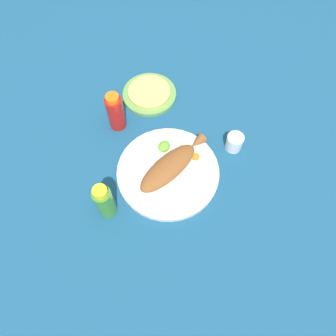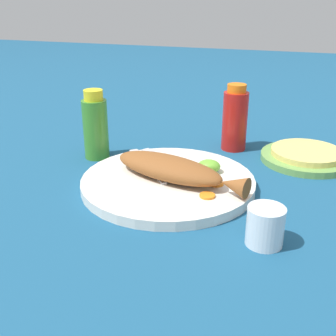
% 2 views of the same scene
% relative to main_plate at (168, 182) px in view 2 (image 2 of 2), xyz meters
% --- Properties ---
extents(ground_plane, '(4.00, 4.00, 0.00)m').
position_rel_main_plate_xyz_m(ground_plane, '(0.00, 0.00, -0.01)').
color(ground_plane, navy).
extents(main_plate, '(0.32, 0.32, 0.02)m').
position_rel_main_plate_xyz_m(main_plate, '(0.00, 0.00, 0.00)').
color(main_plate, silver).
rests_on(main_plate, ground_plane).
extents(fried_fish, '(0.27, 0.14, 0.04)m').
position_rel_main_plate_xyz_m(fried_fish, '(-0.01, 0.00, 0.03)').
color(fried_fish, brown).
rests_on(fried_fish, main_plate).
extents(fork_near, '(0.13, 0.15, 0.00)m').
position_rel_main_plate_xyz_m(fork_near, '(0.07, -0.05, 0.01)').
color(fork_near, silver).
rests_on(fork_near, main_plate).
extents(fork_far, '(0.16, 0.11, 0.00)m').
position_rel_main_plate_xyz_m(fork_far, '(0.03, -0.08, 0.01)').
color(fork_far, silver).
rests_on(fork_far, main_plate).
extents(carrot_slice_near, '(0.03, 0.03, 0.00)m').
position_rel_main_plate_xyz_m(carrot_slice_near, '(-0.09, 0.05, 0.01)').
color(carrot_slice_near, orange).
rests_on(carrot_slice_near, main_plate).
extents(carrot_slice_mid, '(0.03, 0.03, 0.00)m').
position_rel_main_plate_xyz_m(carrot_slice_mid, '(-0.09, -0.00, 0.01)').
color(carrot_slice_mid, orange).
rests_on(carrot_slice_mid, main_plate).
extents(lime_wedge_main, '(0.04, 0.04, 0.02)m').
position_rel_main_plate_xyz_m(lime_wedge_main, '(-0.07, -0.05, 0.02)').
color(lime_wedge_main, '#6BB233').
rests_on(lime_wedge_main, main_plate).
extents(hot_sauce_bottle_red, '(0.06, 0.06, 0.15)m').
position_rel_main_plate_xyz_m(hot_sauce_bottle_red, '(-0.08, -0.24, 0.06)').
color(hot_sauce_bottle_red, '#B21914').
rests_on(hot_sauce_bottle_red, ground_plane).
extents(hot_sauce_bottle_green, '(0.05, 0.05, 0.15)m').
position_rel_main_plate_xyz_m(hot_sauce_bottle_green, '(0.20, -0.09, 0.06)').
color(hot_sauce_bottle_green, '#3D8428').
rests_on(hot_sauce_bottle_green, ground_plane).
extents(salt_cup, '(0.05, 0.05, 0.06)m').
position_rel_main_plate_xyz_m(salt_cup, '(-0.19, 0.14, 0.02)').
color(salt_cup, silver).
rests_on(salt_cup, ground_plane).
extents(tortilla_plate, '(0.19, 0.19, 0.01)m').
position_rel_main_plate_xyz_m(tortilla_plate, '(-0.24, -0.22, -0.00)').
color(tortilla_plate, '#6B9E4C').
rests_on(tortilla_plate, ground_plane).
extents(tortilla_stack, '(0.15, 0.15, 0.01)m').
position_rel_main_plate_xyz_m(tortilla_stack, '(-0.24, -0.22, 0.01)').
color(tortilla_stack, '#E0C666').
rests_on(tortilla_stack, tortilla_plate).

